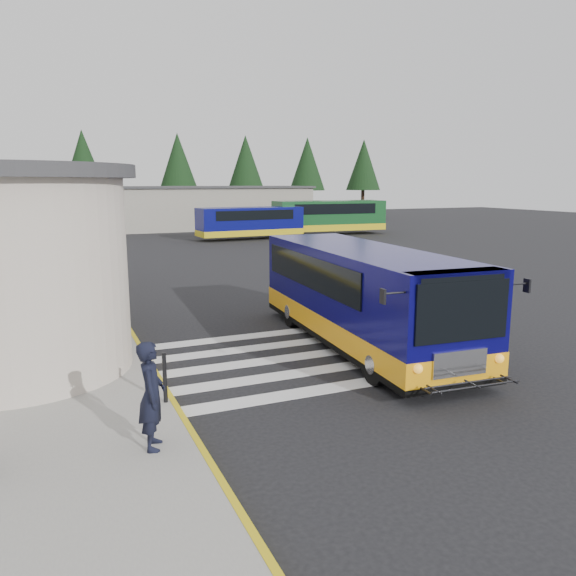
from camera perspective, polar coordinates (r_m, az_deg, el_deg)
name	(u,v)px	position (r m, az deg, el deg)	size (l,w,h in m)	color
ground	(296,348)	(15.79, 0.78, -6.07)	(140.00, 140.00, 0.00)	black
curb_strip	(127,326)	(18.46, -16.05, -3.76)	(0.12, 34.00, 0.16)	gold
crosswalk	(291,358)	(14.89, 0.28, -7.08)	(8.00, 5.35, 0.01)	silver
depot_building	(177,208)	(57.16, -11.17, 8.01)	(26.40, 8.40, 4.20)	gray
tree_line	(163,162)	(65.04, -12.62, 12.37)	(58.40, 4.40, 10.00)	black
transit_bus	(361,299)	(15.86, 7.46, -1.16)	(3.65, 9.93, 2.76)	#09064D
pedestrian_a	(152,395)	(9.73, -13.69, -10.54)	(0.67, 0.44, 1.85)	black
bollard	(165,378)	(11.73, -12.41, -8.87)	(0.09, 0.09, 1.04)	black
far_bus_a	(250,221)	(46.01, -3.88, 6.77)	(8.73, 2.89, 2.22)	#070957
far_bus_b	(329,216)	(50.26, 4.21, 7.35)	(10.04, 3.19, 2.56)	#12441D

